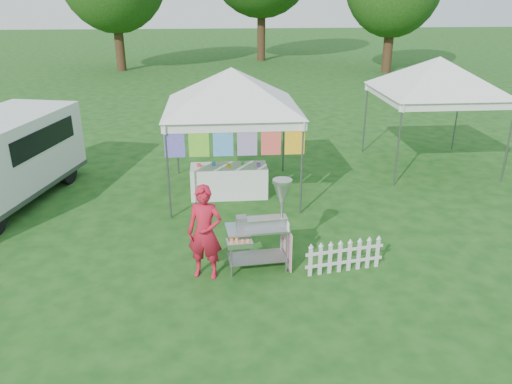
{
  "coord_description": "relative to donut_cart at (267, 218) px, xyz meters",
  "views": [
    {
      "loc": [
        -0.41,
        -7.88,
        4.6
      ],
      "look_at": [
        0.32,
        0.71,
        1.1
      ],
      "focal_mm": 35.0,
      "sensor_mm": 36.0,
      "label": 1
    }
  ],
  "objects": [
    {
      "name": "canopy_right",
      "position": [
        5.07,
        5.18,
        2.03
      ],
      "size": [
        4.24,
        4.24,
        3.45
      ],
      "color": "#59595E",
      "rests_on": "ground"
    },
    {
      "name": "donut_cart",
      "position": [
        0.0,
        0.0,
        0.0
      ],
      "size": [
        1.17,
        0.9,
        1.64
      ],
      "rotation": [
        0.0,
        0.0,
        0.09
      ],
      "color": "gray",
      "rests_on": "ground"
    },
    {
      "name": "ground",
      "position": [
        -0.43,
        0.18,
        -0.96
      ],
      "size": [
        120.0,
        120.0,
        0.0
      ],
      "primitive_type": "plane",
      "color": "#134112",
      "rests_on": "ground"
    },
    {
      "name": "display_table",
      "position": [
        -0.55,
        3.42,
        -0.59
      ],
      "size": [
        1.8,
        0.7,
        0.76
      ],
      "primitive_type": "cube",
      "color": "white",
      "rests_on": "ground"
    },
    {
      "name": "vendor",
      "position": [
        -1.07,
        -0.18,
        -0.13
      ],
      "size": [
        0.69,
        0.54,
        1.66
      ],
      "primitive_type": "imported",
      "rotation": [
        0.0,
        0.0,
        -0.27
      ],
      "color": "#B5162B",
      "rests_on": "ground"
    },
    {
      "name": "picket_fence",
      "position": [
        1.34,
        -0.24,
        -0.68
      ],
      "size": [
        1.42,
        0.26,
        0.56
      ],
      "rotation": [
        0.0,
        0.0,
        0.17
      ],
      "color": "silver",
      "rests_on": "ground"
    },
    {
      "name": "canopy_main",
      "position": [
        -0.43,
        3.67,
        2.02
      ],
      "size": [
        4.24,
        4.24,
        3.45
      ],
      "color": "#59595E",
      "rests_on": "ground"
    }
  ]
}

